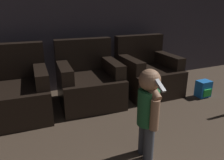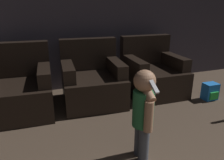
{
  "view_description": "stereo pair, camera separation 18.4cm",
  "coord_description": "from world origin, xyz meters",
  "px_view_note": "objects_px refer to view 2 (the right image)",
  "views": [
    {
      "loc": [
        -1.3,
        0.84,
        1.43
      ],
      "look_at": [
        -0.31,
        3.05,
        0.58
      ],
      "focal_mm": 35.0,
      "sensor_mm": 36.0,
      "label": 1
    },
    {
      "loc": [
        -1.13,
        0.77,
        1.43
      ],
      "look_at": [
        -0.31,
        3.05,
        0.58
      ],
      "focal_mm": 35.0,
      "sensor_mm": 36.0,
      "label": 2
    }
  ],
  "objects_px": {
    "armchair_middle": "(92,81)",
    "toy_backpack": "(210,91)",
    "person_toddler": "(144,109)",
    "armchair_left": "(19,90)",
    "armchair_right": "(152,74)"
  },
  "relations": [
    {
      "from": "armchair_middle",
      "to": "toy_backpack",
      "type": "distance_m",
      "value": 1.85
    },
    {
      "from": "armchair_right",
      "to": "person_toddler",
      "type": "distance_m",
      "value": 1.74
    },
    {
      "from": "armchair_left",
      "to": "toy_backpack",
      "type": "xyz_separation_m",
      "value": [
        2.79,
        -0.57,
        -0.19
      ]
    },
    {
      "from": "armchair_left",
      "to": "armchair_right",
      "type": "distance_m",
      "value": 2.07
    },
    {
      "from": "person_toddler",
      "to": "toy_backpack",
      "type": "bearing_deg",
      "value": 122.89
    },
    {
      "from": "armchair_right",
      "to": "toy_backpack",
      "type": "bearing_deg",
      "value": -36.96
    },
    {
      "from": "armchair_middle",
      "to": "toy_backpack",
      "type": "bearing_deg",
      "value": -13.57
    },
    {
      "from": "armchair_middle",
      "to": "person_toddler",
      "type": "xyz_separation_m",
      "value": [
        0.1,
        -1.46,
        0.21
      ]
    },
    {
      "from": "person_toddler",
      "to": "armchair_right",
      "type": "bearing_deg",
      "value": 152.13
    },
    {
      "from": "armchair_middle",
      "to": "armchair_left",
      "type": "bearing_deg",
      "value": -175.56
    },
    {
      "from": "armchair_right",
      "to": "armchair_middle",
      "type": "bearing_deg",
      "value": -178.61
    },
    {
      "from": "armchair_left",
      "to": "armchair_middle",
      "type": "xyz_separation_m",
      "value": [
        1.04,
        -0.0,
        0.0
      ]
    },
    {
      "from": "armchair_middle",
      "to": "toy_backpack",
      "type": "height_order",
      "value": "armchair_middle"
    },
    {
      "from": "armchair_right",
      "to": "person_toddler",
      "type": "height_order",
      "value": "armchair_right"
    },
    {
      "from": "armchair_left",
      "to": "armchair_right",
      "type": "height_order",
      "value": "same"
    }
  ]
}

